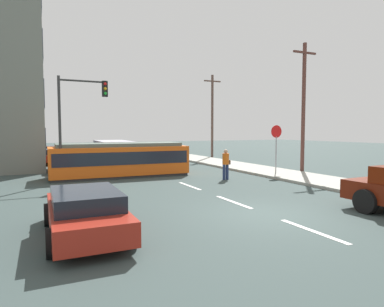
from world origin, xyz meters
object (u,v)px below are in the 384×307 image
(city_bus, at_px, (114,150))
(traffic_light_mast, at_px, (78,110))
(parked_sedan_furthest, at_px, (54,152))
(utility_pole_near, at_px, (303,106))
(utility_pole_mid, at_px, (212,115))
(stop_sign, at_px, (276,139))
(pedestrian_crossing, at_px, (226,163))
(streetcar_tram, at_px, (120,159))
(parked_sedan_mid, at_px, (66,162))
(parked_sedan_far, at_px, (50,156))
(parked_sedan_near, at_px, (86,212))

(city_bus, relative_size, traffic_light_mast, 1.07)
(parked_sedan_furthest, bearing_deg, utility_pole_near, -53.64)
(parked_sedan_furthest, relative_size, utility_pole_mid, 0.55)
(stop_sign, bearing_deg, pedestrian_crossing, -171.64)
(utility_pole_mid, bearing_deg, traffic_light_mast, -142.09)
(utility_pole_near, xyz_separation_m, utility_pole_mid, (0.19, 12.62, -0.05))
(parked_sedan_furthest, bearing_deg, traffic_light_mast, -88.10)
(pedestrian_crossing, bearing_deg, city_bus, 107.33)
(streetcar_tram, relative_size, parked_sedan_mid, 1.80)
(city_bus, distance_m, parked_sedan_furthest, 9.13)
(parked_sedan_mid, height_order, utility_pole_near, utility_pole_near)
(parked_sedan_mid, bearing_deg, traffic_light_mast, -86.36)
(parked_sedan_far, bearing_deg, city_bus, -22.11)
(utility_pole_mid, bearing_deg, pedestrian_crossing, -115.41)
(parked_sedan_mid, relative_size, parked_sedan_furthest, 0.97)
(utility_pole_near, bearing_deg, parked_sedan_mid, 153.26)
(stop_sign, relative_size, traffic_light_mast, 0.52)
(pedestrian_crossing, relative_size, parked_sedan_near, 0.38)
(pedestrian_crossing, height_order, parked_sedan_mid, pedestrian_crossing)
(parked_sedan_near, relative_size, parked_sedan_furthest, 0.98)
(city_bus, height_order, parked_sedan_near, city_bus)
(utility_pole_near, bearing_deg, parked_sedan_near, -152.05)
(streetcar_tram, height_order, parked_sedan_far, streetcar_tram)
(pedestrian_crossing, xyz_separation_m, utility_pole_mid, (6.36, 13.39, 3.30))
(pedestrian_crossing, relative_size, parked_sedan_far, 0.39)
(parked_sedan_mid, distance_m, stop_sign, 13.66)
(parked_sedan_near, xyz_separation_m, traffic_light_mast, (0.91, 9.61, 3.17))
(parked_sedan_mid, distance_m, parked_sedan_furthest, 12.15)
(parked_sedan_furthest, relative_size, stop_sign, 1.55)
(parked_sedan_far, height_order, stop_sign, stop_sign)
(parked_sedan_mid, height_order, utility_pole_mid, utility_pole_mid)
(pedestrian_crossing, height_order, traffic_light_mast, traffic_light_mast)
(traffic_light_mast, bearing_deg, utility_pole_mid, 37.91)
(utility_pole_near, distance_m, utility_pole_mid, 12.63)
(streetcar_tram, relative_size, stop_sign, 2.71)
(parked_sedan_far, height_order, parked_sedan_furthest, same)
(parked_sedan_mid, relative_size, parked_sedan_far, 1.01)
(parked_sedan_mid, xyz_separation_m, utility_pole_mid, (14.01, 5.66, 3.62))
(streetcar_tram, bearing_deg, parked_sedan_mid, 124.12)
(city_bus, distance_m, pedestrian_crossing, 12.35)
(pedestrian_crossing, bearing_deg, parked_sedan_near, -140.12)
(city_bus, height_order, utility_pole_near, utility_pole_near)
(city_bus, distance_m, parked_sedan_near, 19.22)
(pedestrian_crossing, relative_size, traffic_light_mast, 0.30)
(stop_sign, bearing_deg, parked_sedan_furthest, 121.41)
(parked_sedan_mid, distance_m, traffic_light_mast, 5.93)
(parked_sedan_near, bearing_deg, pedestrian_crossing, 39.88)
(streetcar_tram, height_order, parked_sedan_furthest, streetcar_tram)
(pedestrian_crossing, distance_m, utility_pole_near, 7.06)
(city_bus, xyz_separation_m, traffic_light_mast, (-3.65, -9.06, 2.73))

